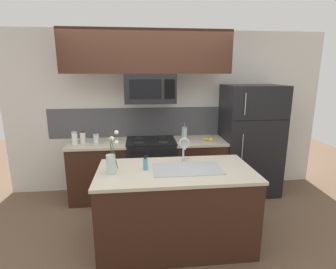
% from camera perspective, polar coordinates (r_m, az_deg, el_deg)
% --- Properties ---
extents(ground_plane, '(10.00, 10.00, 0.00)m').
position_cam_1_polar(ground_plane, '(3.62, -2.85, -19.29)').
color(ground_plane, brown).
extents(rear_partition, '(5.20, 0.10, 2.60)m').
position_cam_1_polar(rear_partition, '(4.40, -0.11, 4.84)').
color(rear_partition, silver).
rests_on(rear_partition, ground).
extents(splash_band, '(3.25, 0.01, 0.48)m').
position_cam_1_polar(splash_band, '(4.35, -3.97, 2.70)').
color(splash_band, '#4C4C51').
rests_on(splash_band, rear_partition).
extents(back_counter_left, '(0.89, 0.65, 0.91)m').
position_cam_1_polar(back_counter_left, '(4.27, -14.64, -7.60)').
color(back_counter_left, '#381E14').
rests_on(back_counter_left, ground).
extents(back_counter_right, '(0.81, 0.65, 0.91)m').
position_cam_1_polar(back_counter_right, '(4.32, 6.69, -6.99)').
color(back_counter_right, '#381E14').
rests_on(back_counter_right, ground).
extents(stove_range, '(0.76, 0.64, 0.93)m').
position_cam_1_polar(stove_range, '(4.22, -3.65, -7.34)').
color(stove_range, black).
rests_on(stove_range, ground).
extents(microwave, '(0.74, 0.40, 0.43)m').
position_cam_1_polar(microwave, '(3.93, -3.91, 9.98)').
color(microwave, black).
extents(upper_cabinet_band, '(2.40, 0.34, 0.60)m').
position_cam_1_polar(upper_cabinet_band, '(3.91, -4.59, 17.48)').
color(upper_cabinet_band, '#381E14').
extents(refrigerator, '(0.89, 0.74, 1.76)m').
position_cam_1_polar(refrigerator, '(4.47, 17.32, -1.12)').
color(refrigerator, black).
rests_on(refrigerator, ground).
extents(storage_jar_tall, '(0.08, 0.08, 0.19)m').
position_cam_1_polar(storage_jar_tall, '(4.14, -19.65, -0.70)').
color(storage_jar_tall, silver).
rests_on(storage_jar_tall, back_counter_left).
extents(storage_jar_medium, '(0.08, 0.08, 0.19)m').
position_cam_1_polar(storage_jar_medium, '(4.14, -18.06, -0.56)').
color(storage_jar_medium, silver).
rests_on(storage_jar_medium, back_counter_left).
extents(storage_jar_short, '(0.08, 0.08, 0.14)m').
position_cam_1_polar(storage_jar_short, '(4.09, -15.34, -0.89)').
color(storage_jar_short, silver).
rests_on(storage_jar_short, back_counter_left).
extents(banana_bunch, '(0.19, 0.12, 0.08)m').
position_cam_1_polar(banana_bunch, '(4.15, 8.83, -1.01)').
color(banana_bunch, yellow).
rests_on(banana_bunch, back_counter_right).
extents(french_press, '(0.09, 0.09, 0.27)m').
position_cam_1_polar(french_press, '(4.17, 3.58, 0.28)').
color(french_press, silver).
rests_on(french_press, back_counter_right).
extents(island_counter, '(1.72, 0.89, 0.91)m').
position_cam_1_polar(island_counter, '(3.10, 1.60, -15.45)').
color(island_counter, '#381E14').
rests_on(island_counter, ground).
extents(kitchen_sink, '(0.76, 0.44, 0.16)m').
position_cam_1_polar(kitchen_sink, '(2.96, 4.15, -8.73)').
color(kitchen_sink, '#ADAFB5').
rests_on(kitchen_sink, island_counter).
extents(sink_faucet, '(0.14, 0.14, 0.31)m').
position_cam_1_polar(sink_faucet, '(3.07, 3.53, -2.60)').
color(sink_faucet, '#B7BABF').
rests_on(sink_faucet, island_counter).
extents(dish_soap_bottle, '(0.06, 0.05, 0.16)m').
position_cam_1_polar(dish_soap_bottle, '(2.89, -4.94, -6.40)').
color(dish_soap_bottle, '#4C93C6').
rests_on(dish_soap_bottle, island_counter).
extents(flower_vase, '(0.15, 0.16, 0.48)m').
position_cam_1_polar(flower_vase, '(2.84, -12.21, -5.95)').
color(flower_vase, silver).
rests_on(flower_vase, island_counter).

